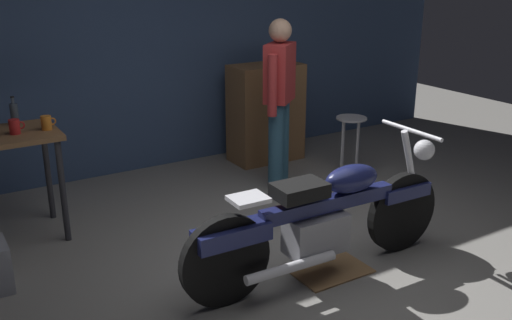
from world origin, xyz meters
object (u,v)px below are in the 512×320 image
Objects in this scene: mug_red_diner at (15,127)px; mug_orange_travel at (47,123)px; motorcycle at (324,217)px; shop_stool at (351,130)px; bottle at (14,114)px; person_standing at (279,97)px; wooden_dresser at (266,113)px.

mug_orange_travel is at bearing -1.20° from mug_red_diner.
motorcycle is 2.14m from shop_stool.
mug_orange_travel is at bearing 175.94° from shop_stool.
motorcycle is at bearing -135.32° from shop_stool.
bottle is at bearing 171.32° from shop_stool.
wooden_dresser is (0.34, 0.77, -0.38)m from person_standing.
shop_stool is at bearing -4.06° from mug_orange_travel.
person_standing is 2.19m from mug_orange_travel.
motorcycle is 1.31× the size of person_standing.
mug_red_diner reaches higher than shop_stool.
person_standing is at bearing -113.62° from wooden_dresser.
mug_red_diner is 0.28m from bottle.
shop_stool is 3.26m from bottle.
shop_stool is (1.52, 1.51, 0.05)m from motorcycle.
mug_red_diner is (-0.24, 0.00, 0.00)m from mug_orange_travel.
wooden_dresser is at bearing 14.33° from mug_red_diner.
motorcycle is at bearing -45.26° from mug_red_diner.
motorcycle is 1.87m from person_standing.
mug_orange_travel is (-2.19, 0.06, 0.03)m from person_standing.
shop_stool is at bearing -3.85° from mug_red_diner.
wooden_dresser is 9.30× the size of mug_orange_travel.
motorcycle is 2.32m from mug_orange_travel.
shop_stool is 1.04m from wooden_dresser.
wooden_dresser is 2.88m from mug_red_diner.
mug_orange_travel is 0.99× the size of mug_red_diner.
wooden_dresser is 2.65m from mug_orange_travel.
person_standing is 1.52× the size of wooden_dresser.
person_standing is 14.11× the size of mug_orange_travel.
mug_red_diner is (-2.42, 0.07, 0.03)m from person_standing.
mug_red_diner is 0.50× the size of bottle.
bottle is (-1.66, 1.99, 0.55)m from motorcycle.
wooden_dresser is at bearing -153.57° from person_standing.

